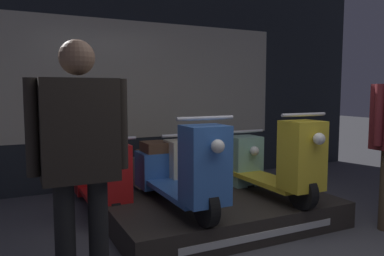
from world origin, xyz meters
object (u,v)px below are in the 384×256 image
object	(u,v)px
scooter_display_right	(266,162)
scooter_backrow_0	(100,180)
person_left_browsing	(80,148)
scooter_backrow_2	(221,168)
scooter_backrow_1	(165,173)
scooter_display_left	(178,171)

from	to	relation	value
scooter_display_right	scooter_backrow_0	world-z (taller)	scooter_display_right
scooter_backrow_0	person_left_browsing	bearing A→B (deg)	-105.58
scooter_backrow_0	scooter_backrow_2	size ratio (longest dim) A/B	1.00
scooter_backrow_0	scooter_backrow_1	size ratio (longest dim) A/B	1.00
scooter_display_right	scooter_backrow_2	distance (m)	1.06
scooter_display_left	scooter_backrow_1	bearing A→B (deg)	75.16
scooter_display_right	scooter_backrow_1	world-z (taller)	scooter_display_right
scooter_backrow_2	scooter_display_left	bearing A→B (deg)	-136.36
scooter_display_right	scooter_backrow_0	size ratio (longest dim) A/B	1.00
scooter_backrow_0	scooter_backrow_2	xyz separation A→B (m)	(1.61, 0.00, 0.00)
scooter_backrow_1	scooter_backrow_2	bearing A→B (deg)	0.00
scooter_display_left	scooter_backrow_1	xyz separation A→B (m)	(0.27, 1.03, -0.26)
scooter_backrow_0	scooter_backrow_1	bearing A→B (deg)	0.00
scooter_backrow_1	person_left_browsing	bearing A→B (deg)	-125.57
scooter_display_right	person_left_browsing	xyz separation A→B (m)	(-2.09, -0.82, 0.40)
scooter_backrow_2	person_left_browsing	xyz separation A→B (m)	(-2.13, -1.85, 0.67)
scooter_display_left	scooter_backrow_0	distance (m)	1.19
scooter_display_left	person_left_browsing	bearing A→B (deg)	-142.01
scooter_display_left	person_left_browsing	world-z (taller)	person_left_browsing
scooter_backrow_1	scooter_display_right	bearing A→B (deg)	-53.05
scooter_backrow_1	person_left_browsing	size ratio (longest dim) A/B	0.96
scooter_display_right	scooter_backrow_2	bearing A→B (deg)	88.20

